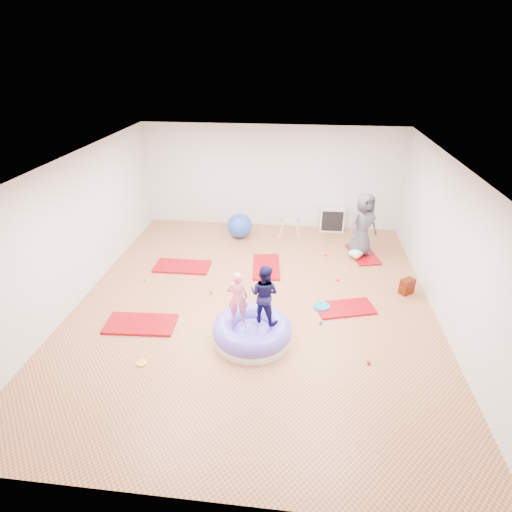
# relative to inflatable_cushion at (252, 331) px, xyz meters

# --- Properties ---
(room) EXTENTS (7.01, 8.01, 2.81)m
(room) POSITION_rel_inflatable_cushion_xyz_m (-0.10, 1.13, 1.23)
(room) COLOR #B47B55
(room) RESTS_ON ground
(gym_mat_front_left) EXTENTS (1.31, 0.71, 0.05)m
(gym_mat_front_left) POSITION_rel_inflatable_cushion_xyz_m (-2.10, 0.16, -0.14)
(gym_mat_front_left) COLOR #A4011A
(gym_mat_front_left) RESTS_ON ground
(gym_mat_mid_left) EXTENTS (1.28, 0.65, 0.05)m
(gym_mat_mid_left) POSITION_rel_inflatable_cushion_xyz_m (-1.93, 2.37, -0.14)
(gym_mat_mid_left) COLOR #A4011A
(gym_mat_mid_left) RESTS_ON ground
(gym_mat_center_back) EXTENTS (0.71, 1.26, 0.05)m
(gym_mat_center_back) POSITION_rel_inflatable_cushion_xyz_m (0.02, 2.58, -0.14)
(gym_mat_center_back) COLOR #A4011A
(gym_mat_center_back) RESTS_ON ground
(gym_mat_right) EXTENTS (1.21, 0.84, 0.05)m
(gym_mat_right) POSITION_rel_inflatable_cushion_xyz_m (1.70, 1.10, -0.15)
(gym_mat_right) COLOR #A4011A
(gym_mat_right) RESTS_ON ground
(gym_mat_rear_right) EXTENTS (0.79, 1.21, 0.05)m
(gym_mat_rear_right) POSITION_rel_inflatable_cushion_xyz_m (2.33, 3.47, -0.15)
(gym_mat_rear_right) COLOR #A4011A
(gym_mat_rear_right) RESTS_ON ground
(inflatable_cushion) EXTENTS (1.38, 1.38, 0.43)m
(inflatable_cushion) POSITION_rel_inflatable_cushion_xyz_m (0.00, 0.00, 0.00)
(inflatable_cushion) COLOR white
(inflatable_cushion) RESTS_ON ground
(child_pink) EXTENTS (0.38, 0.27, 0.96)m
(child_pink) POSITION_rel_inflatable_cushion_xyz_m (-0.25, 0.04, 0.71)
(child_pink) COLOR pink
(child_pink) RESTS_ON inflatable_cushion
(child_navy) EXTENTS (0.63, 0.57, 1.07)m
(child_navy) POSITION_rel_inflatable_cushion_xyz_m (0.20, 0.10, 0.77)
(child_navy) COLOR #100D36
(child_navy) RESTS_ON inflatable_cushion
(adult_caregiver) EXTENTS (0.90, 0.81, 1.54)m
(adult_caregiver) POSITION_rel_inflatable_cushion_xyz_m (2.23, 3.47, 0.65)
(adult_caregiver) COLOR #3F3E49
(adult_caregiver) RESTS_ON gym_mat_rear_right
(infant) EXTENTS (0.35, 0.35, 0.20)m
(infant) POSITION_rel_inflatable_cushion_xyz_m (2.11, 3.23, -0.02)
(infant) COLOR silver
(infant) RESTS_ON gym_mat_rear_right
(ball_pit_balls) EXTENTS (4.59, 3.79, 0.06)m
(ball_pit_balls) POSITION_rel_inflatable_cushion_xyz_m (0.41, 1.57, -0.14)
(ball_pit_balls) COLOR green
(ball_pit_balls) RESTS_ON ground
(exercise_ball_blue) EXTENTS (0.66, 0.66, 0.66)m
(exercise_ball_blue) POSITION_rel_inflatable_cushion_xyz_m (-0.85, 4.19, 0.16)
(exercise_ball_blue) COLOR #2244AB
(exercise_ball_blue) RESTS_ON ground
(exercise_ball_orange) EXTENTS (0.41, 0.41, 0.41)m
(exercise_ball_orange) POSITION_rel_inflatable_cushion_xyz_m (-0.76, 4.37, 0.04)
(exercise_ball_orange) COLOR orange
(exercise_ball_orange) RESTS_ON ground
(infant_play_gym) EXTENTS (0.60, 0.56, 0.46)m
(infant_play_gym) POSITION_rel_inflatable_cushion_xyz_m (0.48, 4.44, 0.14)
(infant_play_gym) COLOR silver
(infant_play_gym) RESTS_ON ground
(cube_shelf) EXTENTS (0.66, 0.33, 0.66)m
(cube_shelf) POSITION_rel_inflatable_cushion_xyz_m (1.63, 4.92, 0.16)
(cube_shelf) COLOR silver
(cube_shelf) RESTS_ON ground
(balance_disc) EXTENTS (0.32, 0.32, 0.07)m
(balance_disc) POSITION_rel_inflatable_cushion_xyz_m (1.24, 1.07, -0.13)
(balance_disc) COLOR #0C7E8D
(balance_disc) RESTS_ON ground
(backpack) EXTENTS (0.34, 0.31, 0.33)m
(backpack) POSITION_rel_inflatable_cushion_xyz_m (3.00, 1.82, -0.00)
(backpack) COLOR #891C01
(backpack) RESTS_ON ground
(yellow_toy) EXTENTS (0.18, 0.18, 0.03)m
(yellow_toy) POSITION_rel_inflatable_cushion_xyz_m (-1.71, -0.81, -0.16)
(yellow_toy) COLOR yellow
(yellow_toy) RESTS_ON ground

